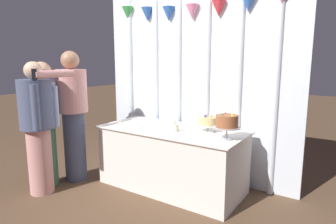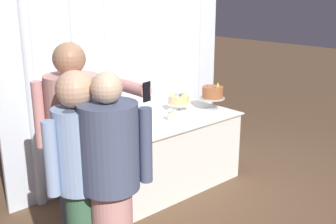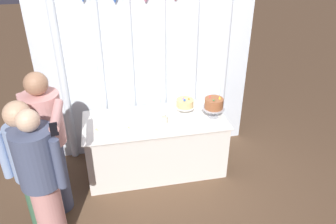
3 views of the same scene
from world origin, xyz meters
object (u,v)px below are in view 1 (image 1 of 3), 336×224
Objects in this scene: cake_table at (171,158)px; flower_vase at (175,127)px; guest_man_dark_suit at (37,124)px; guest_man_pink_jacket at (45,119)px; cake_display_nearright at (227,122)px; cake_display_nearleft at (208,122)px; guest_girl_blue_dress at (73,112)px; tealight_far_left at (121,123)px; tealight_near_left at (142,127)px.

flower_vase reaches higher than cake_table.
guest_man_dark_suit is at bearing -141.38° from cake_table.
guest_man_dark_suit is at bearing -55.58° from guest_man_pink_jacket.
guest_man_pink_jacket is (-2.07, -0.72, -0.07)m from cake_display_nearright.
cake_display_nearleft is at bearing 35.19° from flower_vase.
guest_girl_blue_dress is (-1.19, -0.49, 0.54)m from cake_table.
flower_vase is (0.11, -0.08, 0.43)m from cake_table.
tealight_far_left is 0.03× the size of guest_girl_blue_dress.
cake_table is at bearing -162.25° from cake_display_nearleft.
cake_table is 1.14× the size of guest_man_dark_suit.
flower_vase is 0.09× the size of guest_man_pink_jacket.
tealight_far_left is 0.93m from guest_man_pink_jacket.
cake_display_nearright is 2.25× the size of flower_vase.
cake_display_nearright is 0.19× the size of guest_man_dark_suit.
tealight_near_left is 0.03× the size of guest_man_pink_jacket.
flower_vase reaches higher than tealight_near_left.
tealight_near_left is 0.02× the size of guest_girl_blue_dress.
cake_display_nearleft is 1.98m from guest_man_pink_jacket.
cake_table is 43.12× the size of tealight_near_left.
guest_man_pink_jacket reaches higher than cake_display_nearright.
tealight_far_left is at bearing -178.28° from flower_vase.
cake_table is 0.82m from tealight_far_left.
cake_display_nearright is (0.73, -0.07, 0.55)m from cake_table.
cake_display_nearleft is 0.15× the size of guest_girl_blue_dress.
cake_display_nearright reaches higher than tealight_near_left.
guest_girl_blue_dress is at bearing 65.38° from guest_man_pink_jacket.
guest_man_dark_suit reaches higher than flower_vase.
tealight_far_left is at bearing 47.92° from guest_man_pink_jacket.
cake_table is 34.56× the size of tealight_far_left.
guest_man_pink_jacket is at bearing -149.21° from cake_table.
cake_display_nearleft is (0.42, 0.13, 0.48)m from cake_table.
guest_man_pink_jacket is at bearing -146.83° from tealight_near_left.
tealight_far_left is at bearing -167.88° from cake_display_nearleft.
flower_vase is at bearing 7.52° from tealight_near_left.
cake_display_nearleft is 0.81m from tealight_near_left.
guest_girl_blue_dress is at bearing -158.07° from tealight_near_left.
cake_display_nearright reaches higher than flower_vase.
cake_display_nearright is 0.19× the size of guest_man_pink_jacket.
guest_man_dark_suit reaches higher than tealight_far_left.
tealight_far_left is (-1.13, -0.24, -0.10)m from cake_display_nearleft.
tealight_near_left is 0.94m from guest_girl_blue_dress.
flower_vase is 2.60× the size of tealight_far_left.
guest_man_dark_suit is (-1.32, -0.89, 0.03)m from flower_vase.
guest_man_pink_jacket is at bearing -153.77° from flower_vase.
guest_girl_blue_dress is at bearing -167.87° from cake_display_nearright.
guest_man_pink_jacket is (-0.62, -0.69, 0.10)m from tealight_far_left.
tealight_near_left is at bearing -172.48° from flower_vase.
cake_display_nearright is 0.64m from flower_vase.
cake_display_nearleft is 1.16m from tealight_far_left.
tealight_far_left is at bearing 38.36° from guest_girl_blue_dress.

